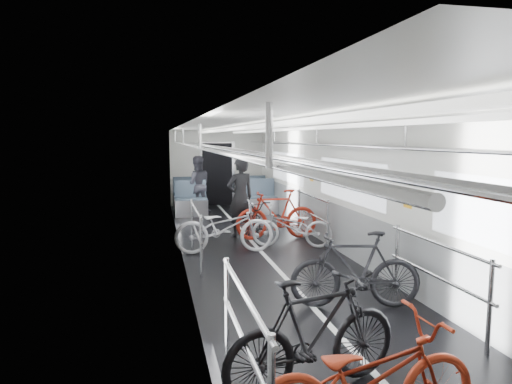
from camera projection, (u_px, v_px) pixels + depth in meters
car_shell at (250, 188)px, 9.70m from camera, size 3.02×14.01×2.41m
bike_left_near at (367, 380)px, 3.28m from camera, size 1.77×0.68×0.92m
bike_left_mid at (314, 334)px, 3.90m from camera, size 1.78×0.85×1.03m
bike_left_far at (224, 227)px, 8.65m from camera, size 1.90×0.74×0.99m
bike_right_near at (355, 270)px, 5.84m from camera, size 1.74×0.83×1.01m
bike_right_mid at (292, 227)px, 9.09m from camera, size 1.69×1.05×0.84m
bike_right_far at (277, 214)px, 9.81m from camera, size 1.80×0.52×1.08m
bike_aisle at (256, 218)px, 10.10m from camera, size 0.82×1.66×0.84m
person_standing at (240, 197)px, 10.07m from camera, size 0.74×0.59×1.75m
person_seated at (197, 185)px, 13.07m from camera, size 0.84×0.67×1.67m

